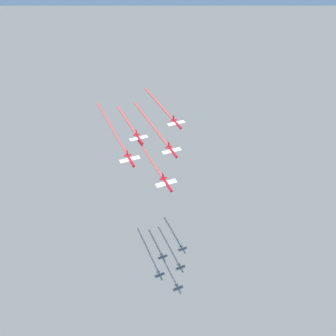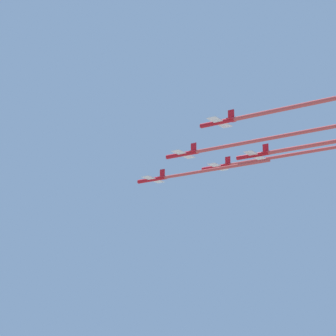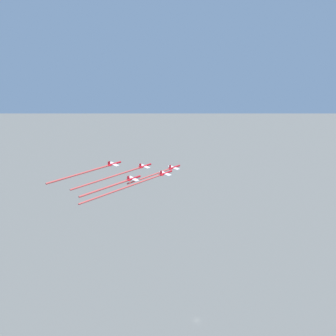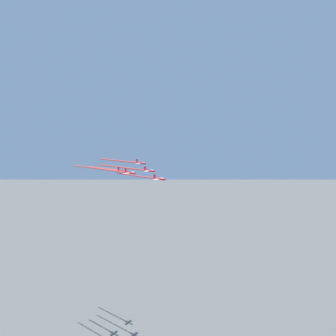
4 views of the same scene
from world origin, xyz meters
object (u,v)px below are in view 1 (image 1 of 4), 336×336
(jet_1, at_px, (172,151))
(jet_2, at_px, (130,160))
(jet_4, at_px, (139,138))
(jet_0, at_px, (166,183))
(jet_3, at_px, (176,123))

(jet_1, distance_m, jet_2, 17.85)
(jet_2, bearing_deg, jet_1, 180.00)
(jet_1, height_order, jet_4, jet_1)
(jet_0, height_order, jet_1, jet_1)
(jet_3, xyz_separation_m, jet_4, (-6.60, 16.56, -3.31))
(jet_0, distance_m, jet_2, 17.89)
(jet_0, bearing_deg, jet_3, -120.47)
(jet_3, height_order, jet_4, jet_3)
(jet_1, xyz_separation_m, jet_2, (-6.60, 16.56, 0.91))
(jet_3, bearing_deg, jet_0, 59.53)
(jet_2, xyz_separation_m, jet_3, (23.97, -19.24, 1.90))
(jet_1, relative_size, jet_4, 1.00)
(jet_1, height_order, jet_3, jet_3)
(jet_4, bearing_deg, jet_1, 120.47)
(jet_1, bearing_deg, jet_3, -120.47)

